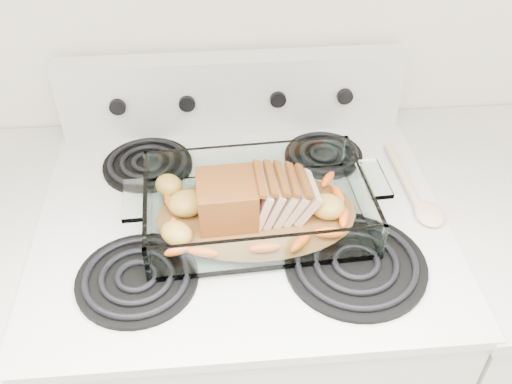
{
  "coord_description": "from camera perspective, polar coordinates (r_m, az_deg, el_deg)",
  "views": [
    {
      "loc": [
        -0.04,
        0.84,
        1.69
      ],
      "look_at": [
        0.03,
        1.64,
        0.99
      ],
      "focal_mm": 40.0,
      "sensor_mm": 36.0,
      "label": 1
    }
  ],
  "objects": [
    {
      "name": "roast_vegetables",
      "position": [
        1.09,
        -0.27,
        -0.29
      ],
      "size": [
        0.35,
        0.19,
        0.04
      ],
      "rotation": [
        0.0,
        0.0,
        0.19
      ],
      "color": "#FD4F00",
      "rests_on": "baking_dish"
    },
    {
      "name": "baking_dish",
      "position": [
        1.07,
        0.09,
        -1.8
      ],
      "size": [
        0.41,
        0.27,
        0.08
      ],
      "rotation": [
        0.0,
        0.0,
        0.05
      ],
      "color": "white",
      "rests_on": "electric_range"
    },
    {
      "name": "counter_right",
      "position": [
        1.63,
        23.47,
        -12.62
      ],
      "size": [
        0.58,
        0.68,
        0.93
      ],
      "color": "silver",
      "rests_on": "ground"
    },
    {
      "name": "wooden_spoon",
      "position": [
        1.18,
        15.81,
        -0.42
      ],
      "size": [
        0.06,
        0.26,
        0.02
      ],
      "rotation": [
        0.0,
        0.0,
        0.03
      ],
      "color": "beige",
      "rests_on": "electric_range"
    },
    {
      "name": "electric_range",
      "position": [
        1.46,
        -1.16,
        -15.18
      ],
      "size": [
        0.78,
        0.7,
        1.12
      ],
      "color": "silver",
      "rests_on": "ground"
    },
    {
      "name": "pork_roast",
      "position": [
        1.05,
        -1.08,
        -0.71
      ],
      "size": [
        0.22,
        0.11,
        0.09
      ],
      "rotation": [
        0.0,
        0.0,
        0.4
      ],
      "color": "brown",
      "rests_on": "baking_dish"
    }
  ]
}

